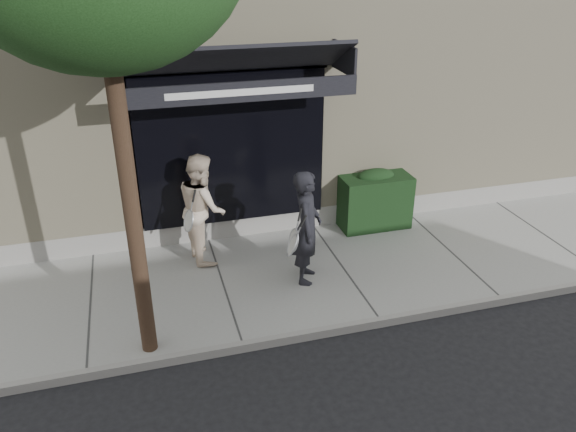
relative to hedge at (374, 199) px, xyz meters
name	(u,v)px	position (x,y,z in m)	size (l,w,h in m)	color
ground	(341,271)	(-1.10, -1.25, -0.66)	(80.00, 80.00, 0.00)	black
sidewalk	(341,268)	(-1.10, -1.25, -0.60)	(20.00, 3.00, 0.12)	gray
curb	(380,322)	(-1.10, -2.80, -0.59)	(20.00, 0.10, 0.14)	gray
building_facade	(267,54)	(-1.11, 3.71, 2.08)	(14.30, 8.04, 5.64)	beige
hedge	(374,199)	(0.00, 0.00, 0.00)	(1.30, 0.70, 1.14)	black
pedestrian_front	(307,227)	(-1.79, -1.47, 0.38)	(0.76, 0.89, 1.83)	black
pedestrian_back	(202,208)	(-3.24, -0.33, 0.39)	(0.79, 0.97, 1.85)	beige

